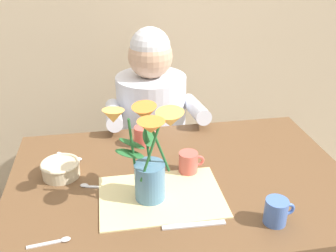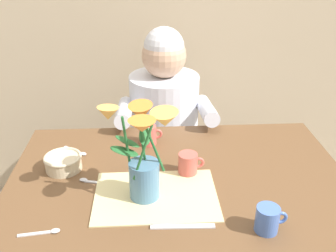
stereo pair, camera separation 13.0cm
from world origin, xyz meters
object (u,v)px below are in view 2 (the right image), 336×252
object	(u,v)px
seated_person	(164,138)
ceramic_bowl	(63,162)
ceramic_mug	(148,135)
dinner_knife	(183,226)
tea_cup	(268,219)
coffee_cup	(188,164)
flower_vase	(144,152)

from	to	relation	value
seated_person	ceramic_bowl	bearing A→B (deg)	-127.21
ceramic_bowl	ceramic_mug	xyz separation A→B (m)	(0.31, 0.17, 0.01)
dinner_knife	tea_cup	size ratio (longest dim) A/B	2.04
coffee_cup	dinner_knife	bearing A→B (deg)	-99.13
seated_person	flower_vase	xyz separation A→B (m)	(-0.10, -0.72, 0.35)
flower_vase	ceramic_bowl	xyz separation A→B (m)	(-0.30, 0.18, -0.14)
coffee_cup	tea_cup	size ratio (longest dim) A/B	1.00
ceramic_mug	dinner_knife	bearing A→B (deg)	-79.35
seated_person	coffee_cup	xyz separation A→B (m)	(0.06, -0.59, 0.22)
tea_cup	flower_vase	bearing A→B (deg)	152.79
flower_vase	ceramic_mug	distance (m)	0.37
flower_vase	ceramic_mug	size ratio (longest dim) A/B	3.44
ceramic_mug	tea_cup	size ratio (longest dim) A/B	1.00
ceramic_mug	flower_vase	bearing A→B (deg)	-92.38
seated_person	ceramic_mug	size ratio (longest dim) A/B	12.20
seated_person	dinner_knife	xyz separation A→B (m)	(0.01, -0.87, 0.18)
ceramic_mug	seated_person	bearing A→B (deg)	77.41
dinner_knife	tea_cup	xyz separation A→B (m)	(0.24, -0.03, 0.04)
ceramic_bowl	ceramic_mug	world-z (taller)	ceramic_mug
ceramic_bowl	coffee_cup	xyz separation A→B (m)	(0.45, -0.05, 0.01)
flower_vase	ceramic_bowl	size ratio (longest dim) A/B	2.35
seated_person	coffee_cup	distance (m)	0.63
coffee_cup	ceramic_mug	bearing A→B (deg)	121.80
seated_person	coffee_cup	size ratio (longest dim) A/B	12.20
ceramic_mug	tea_cup	world-z (taller)	same
flower_vase	coffee_cup	xyz separation A→B (m)	(0.15, 0.12, -0.13)
flower_vase	coffee_cup	world-z (taller)	flower_vase
seated_person	dinner_knife	distance (m)	0.89
dinner_knife	ceramic_mug	bearing A→B (deg)	102.48
dinner_knife	coffee_cup	distance (m)	0.28
flower_vase	tea_cup	xyz separation A→B (m)	(0.35, -0.18, -0.13)
ceramic_bowl	tea_cup	bearing A→B (deg)	-29.01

